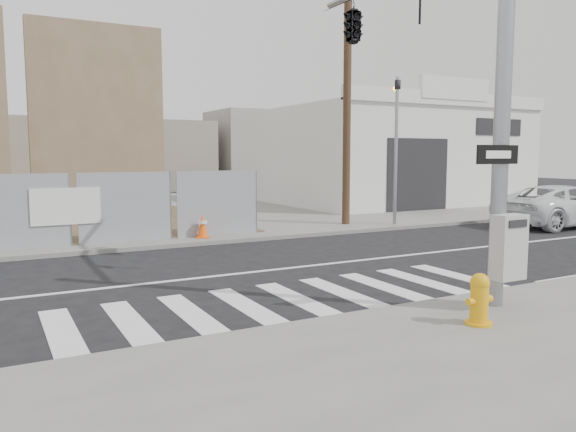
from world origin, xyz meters
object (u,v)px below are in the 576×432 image
auto_shop (384,156)px  fire_hydrant (479,299)px  suv (564,206)px  traffic_cone_d (202,226)px  signal_pole (394,46)px

auto_shop → fire_hydrant: (-12.56, -18.41, -2.04)m
suv → traffic_cone_d: size_ratio=7.39×
signal_pole → fire_hydrant: 5.56m
suv → auto_shop: bearing=0.7°
auto_shop → fire_hydrant: 22.37m
fire_hydrant → traffic_cone_d: 10.20m
suv → traffic_cone_d: (-12.94, 2.75, -0.27)m
signal_pole → suv: size_ratio=1.30×
signal_pole → fire_hydrant: signal_pole is taller
auto_shop → fire_hydrant: auto_shop is taller
signal_pole → auto_shop: (11.50, 15.01, -2.25)m
auto_shop → suv: auto_shop is taller
signal_pole → traffic_cone_d: 8.22m
suv → traffic_cone_d: suv is taller
signal_pole → suv: (11.24, 4.04, -4.03)m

